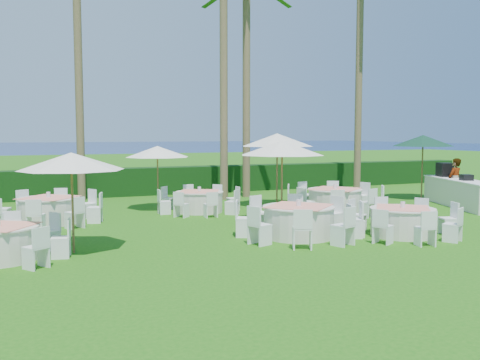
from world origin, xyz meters
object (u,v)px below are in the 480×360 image
Objects in this scene: banquet_table_c at (402,221)px; banquet_table_d at (49,210)px; banquet_table_b at (299,221)px; banquet_table_f at (335,200)px; buffet_table at (459,192)px; umbrella_b at (282,148)px; umbrella_green at (423,141)px; umbrella_d at (277,140)px; umbrella_c at (157,152)px; umbrella_a at (71,161)px; staff_person at (455,181)px; banquet_table_e at (199,201)px.

banquet_table_c is 10.25m from banquet_table_d.
banquet_table_b is 1.00× the size of banquet_table_f.
buffet_table is (5.78, 3.74, 0.15)m from banquet_table_c.
umbrella_b is 0.97× the size of umbrella_green.
umbrella_d reaches higher than umbrella_green.
umbrella_b is (-2.79, -1.39, 1.85)m from banquet_table_f.
umbrella_d reaches higher than banquet_table_c.
banquet_table_b is 1.43× the size of umbrella_c.
banquet_table_b is 8.86m from buffet_table.
umbrella_c is (3.74, 1.48, 1.65)m from banquet_table_d.
umbrella_a is (0.26, -4.43, 1.66)m from banquet_table_d.
banquet_table_d is at bearing 171.97° from buffet_table.
umbrella_a is at bearing -165.40° from umbrella_b.
buffet_table reaches higher than banquet_table_d.
buffet_table is at bearing 32.87° from banquet_table_c.
umbrella_green is 2.92m from buffet_table.
umbrella_d is at bearing 158.55° from buffet_table.
banquet_table_b is at bearing -149.63° from umbrella_green.
banquet_table_c is at bearing -9.06° from umbrella_a.
banquet_table_c is at bearing 21.11° from staff_person.
umbrella_b reaches higher than banquet_table_c.
umbrella_green is at bearing 30.37° from banquet_table_b.
umbrella_green is 2.30m from staff_person.
umbrella_a reaches higher than banquet_table_f.
banquet_table_c is at bearing -99.45° from banquet_table_f.
staff_person is at bearing -5.85° from banquet_table_d.
staff_person is (14.54, -1.49, 0.47)m from banquet_table_d.
banquet_table_c is 8.70m from umbrella_green.
umbrella_a is at bearing -2.35° from staff_person.
banquet_table_b is at bearing 7.05° from staff_person.
buffet_table is at bearing -6.49° from banquet_table_f.
banquet_table_f is 5.36m from staff_person.
umbrella_a is 1.34× the size of staff_person.
banquet_table_d is 1.08× the size of banquet_table_e.
umbrella_b is at bearing -23.81° from banquet_table_d.
banquet_table_b is 1.23× the size of umbrella_green.
umbrella_b is (-2.07, 2.92, 1.88)m from banquet_table_c.
banquet_table_c is 1.25× the size of umbrella_a.
banquet_table_b reaches higher than banquet_table_c.
banquet_table_d is 1.18× the size of umbrella_green.
banquet_table_b is 0.73× the size of buffet_table.
banquet_table_e is at bearing 114.57° from umbrella_b.
umbrella_a is 0.90× the size of umbrella_green.
banquet_table_d is at bearing 171.14° from banquet_table_f.
buffet_table is (14.27, -2.01, 0.13)m from banquet_table_d.
umbrella_c reaches higher than staff_person.
banquet_table_c is 8.50m from umbrella_a.
banquet_table_f is at bearing 26.54° from umbrella_b.
buffet_table is at bearing -21.45° from umbrella_d.
banquet_table_d is 1.76× the size of staff_person.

